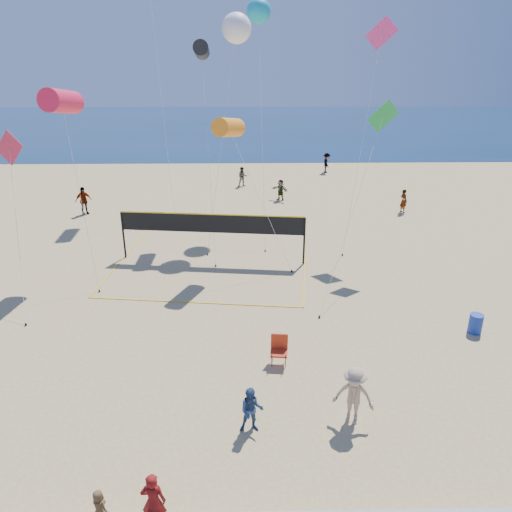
{
  "coord_description": "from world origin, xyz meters",
  "views": [
    {
      "loc": [
        0.65,
        -11.06,
        10.34
      ],
      "look_at": [
        0.9,
        2.0,
        4.88
      ],
      "focal_mm": 35.0,
      "sensor_mm": 36.0,
      "label": 1
    }
  ],
  "objects_px": {
    "trash_barrel": "(476,323)",
    "camp_chair": "(279,348)",
    "woman": "(154,501)",
    "volleyball_net": "(212,229)"
  },
  "relations": [
    {
      "from": "woman",
      "to": "camp_chair",
      "type": "bearing_deg",
      "value": -113.87
    },
    {
      "from": "volleyball_net",
      "to": "trash_barrel",
      "type": "bearing_deg",
      "value": -27.92
    },
    {
      "from": "woman",
      "to": "trash_barrel",
      "type": "distance_m",
      "value": 13.93
    },
    {
      "from": "camp_chair",
      "to": "trash_barrel",
      "type": "height_order",
      "value": "camp_chair"
    },
    {
      "from": "woman",
      "to": "trash_barrel",
      "type": "bearing_deg",
      "value": -139.92
    },
    {
      "from": "woman",
      "to": "volleyball_net",
      "type": "height_order",
      "value": "volleyball_net"
    },
    {
      "from": "woman",
      "to": "camp_chair",
      "type": "xyz_separation_m",
      "value": [
        3.28,
        6.49,
        -0.17
      ]
    },
    {
      "from": "volleyball_net",
      "to": "woman",
      "type": "bearing_deg",
      "value": -84.81
    },
    {
      "from": "trash_barrel",
      "to": "camp_chair",
      "type": "bearing_deg",
      "value": -166.2
    },
    {
      "from": "camp_chair",
      "to": "trash_barrel",
      "type": "bearing_deg",
      "value": 19.74
    }
  ]
}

